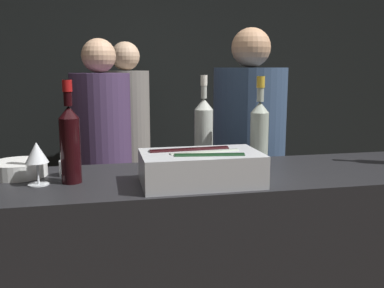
{
  "coord_description": "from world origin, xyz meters",
  "views": [
    {
      "loc": [
        -0.34,
        -1.32,
        1.47
      ],
      "look_at": [
        0.0,
        0.3,
        1.17
      ],
      "focal_mm": 40.0,
      "sensor_mm": 36.0,
      "label": 1
    }
  ],
  "objects_px": {
    "wine_glass": "(37,154)",
    "candle_votive": "(67,168)",
    "white_wine_bottle": "(204,129)",
    "rose_wine_bottle": "(259,132)",
    "ice_bin_with_bottles": "(200,166)",
    "person_in_hoodie": "(102,156)",
    "person_grey_polo": "(128,141)",
    "red_wine_bottle_tall": "(70,141)",
    "bowl_white": "(19,168)",
    "person_blond_tee": "(248,166)"
  },
  "relations": [
    {
      "from": "wine_glass",
      "to": "white_wine_bottle",
      "type": "height_order",
      "value": "white_wine_bottle"
    },
    {
      "from": "person_grey_polo",
      "to": "person_in_hoodie",
      "type": "bearing_deg",
      "value": -12.08
    },
    {
      "from": "wine_glass",
      "to": "person_grey_polo",
      "type": "height_order",
      "value": "person_grey_polo"
    },
    {
      "from": "wine_glass",
      "to": "person_blond_tee",
      "type": "distance_m",
      "value": 1.23
    },
    {
      "from": "white_wine_bottle",
      "to": "person_in_hoodie",
      "type": "xyz_separation_m",
      "value": [
        -0.43,
        0.95,
        -0.29
      ]
    },
    {
      "from": "red_wine_bottle_tall",
      "to": "rose_wine_bottle",
      "type": "height_order",
      "value": "rose_wine_bottle"
    },
    {
      "from": "rose_wine_bottle",
      "to": "person_in_hoodie",
      "type": "bearing_deg",
      "value": 120.55
    },
    {
      "from": "red_wine_bottle_tall",
      "to": "rose_wine_bottle",
      "type": "bearing_deg",
      "value": 4.89
    },
    {
      "from": "wine_glass",
      "to": "red_wine_bottle_tall",
      "type": "height_order",
      "value": "red_wine_bottle_tall"
    },
    {
      "from": "rose_wine_bottle",
      "to": "person_blond_tee",
      "type": "height_order",
      "value": "person_blond_tee"
    },
    {
      "from": "ice_bin_with_bottles",
      "to": "bowl_white",
      "type": "bearing_deg",
      "value": 159.13
    },
    {
      "from": "bowl_white",
      "to": "red_wine_bottle_tall",
      "type": "xyz_separation_m",
      "value": [
        0.21,
        -0.14,
        0.13
      ]
    },
    {
      "from": "red_wine_bottle_tall",
      "to": "person_in_hoodie",
      "type": "xyz_separation_m",
      "value": [
        0.11,
        1.15,
        -0.3
      ]
    },
    {
      "from": "white_wine_bottle",
      "to": "person_blond_tee",
      "type": "xyz_separation_m",
      "value": [
        0.36,
        0.43,
        -0.28
      ]
    },
    {
      "from": "white_wine_bottle",
      "to": "person_grey_polo",
      "type": "distance_m",
      "value": 1.48
    },
    {
      "from": "wine_glass",
      "to": "rose_wine_bottle",
      "type": "relative_size",
      "value": 0.41
    },
    {
      "from": "white_wine_bottle",
      "to": "person_grey_polo",
      "type": "bearing_deg",
      "value": 99.74
    },
    {
      "from": "red_wine_bottle_tall",
      "to": "person_grey_polo",
      "type": "relative_size",
      "value": 0.23
    },
    {
      "from": "person_in_hoodie",
      "to": "person_grey_polo",
      "type": "bearing_deg",
      "value": 165.44
    },
    {
      "from": "bowl_white",
      "to": "candle_votive",
      "type": "xyz_separation_m",
      "value": [
        0.18,
        -0.03,
        -0.0
      ]
    },
    {
      "from": "ice_bin_with_bottles",
      "to": "person_grey_polo",
      "type": "bearing_deg",
      "value": 95.22
    },
    {
      "from": "ice_bin_with_bottles",
      "to": "person_blond_tee",
      "type": "xyz_separation_m",
      "value": [
        0.45,
        0.74,
        -0.19
      ]
    },
    {
      "from": "wine_glass",
      "to": "white_wine_bottle",
      "type": "distance_m",
      "value": 0.69
    },
    {
      "from": "white_wine_bottle",
      "to": "red_wine_bottle_tall",
      "type": "relative_size",
      "value": 1.03
    },
    {
      "from": "ice_bin_with_bottles",
      "to": "bowl_white",
      "type": "relative_size",
      "value": 2.02
    },
    {
      "from": "wine_glass",
      "to": "candle_votive",
      "type": "relative_size",
      "value": 2.51
    },
    {
      "from": "person_in_hoodie",
      "to": "ice_bin_with_bottles",
      "type": "bearing_deg",
      "value": 22.23
    },
    {
      "from": "bowl_white",
      "to": "rose_wine_bottle",
      "type": "relative_size",
      "value": 0.56
    },
    {
      "from": "red_wine_bottle_tall",
      "to": "person_grey_polo",
      "type": "xyz_separation_m",
      "value": [
        0.3,
        1.63,
        -0.28
      ]
    },
    {
      "from": "person_blond_tee",
      "to": "person_in_hoodie",
      "type": "bearing_deg",
      "value": 45.5
    },
    {
      "from": "white_wine_bottle",
      "to": "rose_wine_bottle",
      "type": "xyz_separation_m",
      "value": [
        0.2,
        -0.13,
        0.0
      ]
    },
    {
      "from": "wine_glass",
      "to": "person_grey_polo",
      "type": "xyz_separation_m",
      "value": [
        0.41,
        1.64,
        -0.24
      ]
    },
    {
      "from": "bowl_white",
      "to": "red_wine_bottle_tall",
      "type": "distance_m",
      "value": 0.28
    },
    {
      "from": "wine_glass",
      "to": "person_blond_tee",
      "type": "bearing_deg",
      "value": 32.02
    },
    {
      "from": "candle_votive",
      "to": "person_in_hoodie",
      "type": "relative_size",
      "value": 0.04
    },
    {
      "from": "person_grey_polo",
      "to": "red_wine_bottle_tall",
      "type": "bearing_deg",
      "value": -1.13
    },
    {
      "from": "bowl_white",
      "to": "white_wine_bottle",
      "type": "relative_size",
      "value": 0.55
    },
    {
      "from": "red_wine_bottle_tall",
      "to": "person_in_hoodie",
      "type": "relative_size",
      "value": 0.23
    },
    {
      "from": "rose_wine_bottle",
      "to": "person_blond_tee",
      "type": "bearing_deg",
      "value": 74.4
    },
    {
      "from": "bowl_white",
      "to": "person_blond_tee",
      "type": "relative_size",
      "value": 0.13
    },
    {
      "from": "bowl_white",
      "to": "wine_glass",
      "type": "distance_m",
      "value": 0.19
    },
    {
      "from": "bowl_white",
      "to": "person_in_hoodie",
      "type": "relative_size",
      "value": 0.13
    },
    {
      "from": "bowl_white",
      "to": "person_in_hoodie",
      "type": "xyz_separation_m",
      "value": [
        0.32,
        1.01,
        -0.17
      ]
    },
    {
      "from": "candle_votive",
      "to": "rose_wine_bottle",
      "type": "height_order",
      "value": "rose_wine_bottle"
    },
    {
      "from": "ice_bin_with_bottles",
      "to": "person_grey_polo",
      "type": "height_order",
      "value": "person_grey_polo"
    },
    {
      "from": "person_blond_tee",
      "to": "candle_votive",
      "type": "bearing_deg",
      "value": 107.64
    },
    {
      "from": "bowl_white",
      "to": "person_blond_tee",
      "type": "height_order",
      "value": "person_blond_tee"
    },
    {
      "from": "person_grey_polo",
      "to": "bowl_white",
      "type": "bearing_deg",
      "value": -9.5
    },
    {
      "from": "ice_bin_with_bottles",
      "to": "person_blond_tee",
      "type": "distance_m",
      "value": 0.89
    },
    {
      "from": "ice_bin_with_bottles",
      "to": "candle_votive",
      "type": "height_order",
      "value": "ice_bin_with_bottles"
    }
  ]
}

